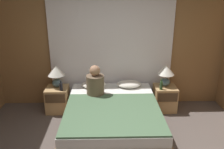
{
  "coord_description": "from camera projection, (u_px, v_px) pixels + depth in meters",
  "views": [
    {
      "loc": [
        -0.1,
        -2.64,
        2.39
      ],
      "look_at": [
        0.0,
        1.31,
        0.94
      ],
      "focal_mm": 38.0,
      "sensor_mm": 36.0,
      "label": 1
    }
  ],
  "objects": [
    {
      "name": "curtain_panel",
      "position": [
        111.0,
        52.0,
        4.84
      ],
      "size": [
        2.7,
        0.03,
        2.33
      ],
      "color": "white",
      "rests_on": "ground_plane"
    },
    {
      "name": "lamp_left",
      "position": [
        56.0,
        73.0,
        4.71
      ],
      "size": [
        0.34,
        0.34,
        0.45
      ],
      "color": "slate",
      "rests_on": "nightstand_left"
    },
    {
      "name": "person_left_in_bed",
      "position": [
        95.0,
        83.0,
        4.39
      ],
      "size": [
        0.33,
        0.33,
        0.58
      ],
      "color": "brown",
      "rests_on": "bed"
    },
    {
      "name": "pillow_right",
      "position": [
        129.0,
        84.0,
        4.81
      ],
      "size": [
        0.49,
        0.34,
        0.12
      ],
      "color": "silver",
      "rests_on": "bed"
    },
    {
      "name": "pillow_left",
      "position": [
        94.0,
        84.0,
        4.79
      ],
      "size": [
        0.49,
        0.34,
        0.12
      ],
      "color": "silver",
      "rests_on": "bed"
    },
    {
      "name": "lamp_right",
      "position": [
        166.0,
        72.0,
        4.76
      ],
      "size": [
        0.34,
        0.34,
        0.45
      ],
      "color": "slate",
      "rests_on": "nightstand_right"
    },
    {
      "name": "beer_bottle_on_left_stand",
      "position": [
        61.0,
        87.0,
        4.6
      ],
      "size": [
        0.07,
        0.07,
        0.2
      ],
      "color": "black",
      "rests_on": "nightstand_left"
    },
    {
      "name": "bed",
      "position": [
        112.0,
        118.0,
        4.17
      ],
      "size": [
        1.63,
        2.0,
        0.49
      ],
      "color": "olive",
      "rests_on": "ground_plane"
    },
    {
      "name": "nightstand_left",
      "position": [
        58.0,
        99.0,
        4.83
      ],
      "size": [
        0.44,
        0.45,
        0.51
      ],
      "color": "tan",
      "rests_on": "ground_plane"
    },
    {
      "name": "nightstand_right",
      "position": [
        165.0,
        98.0,
        4.88
      ],
      "size": [
        0.44,
        0.45,
        0.51
      ],
      "color": "tan",
      "rests_on": "ground_plane"
    },
    {
      "name": "beer_bottle_on_right_stand",
      "position": [
        161.0,
        85.0,
        4.64
      ],
      "size": [
        0.06,
        0.06,
        0.22
      ],
      "color": "#2D4C28",
      "rests_on": "nightstand_right"
    },
    {
      "name": "blanket_on_bed",
      "position": [
        113.0,
        112.0,
        3.81
      ],
      "size": [
        1.57,
        1.36,
        0.03
      ],
      "color": "#4C6B4C",
      "rests_on": "bed"
    },
    {
      "name": "wall_back",
      "position": [
        111.0,
        47.0,
        4.87
      ],
      "size": [
        4.79,
        0.06,
        2.5
      ],
      "color": "olive",
      "rests_on": "ground_plane"
    }
  ]
}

